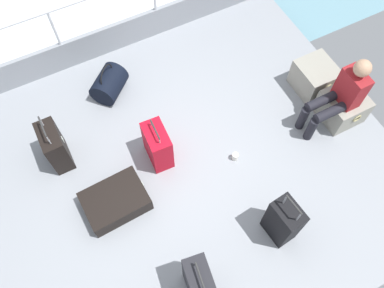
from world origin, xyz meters
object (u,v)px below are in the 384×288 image
cargo_crate_0 (314,77)px  suitcase_4 (55,147)px  suitcase_2 (158,146)px  suitcase_3 (116,201)px  cargo_crate_1 (342,107)px  passenger_seated (340,95)px  duffel_bag (109,84)px  suitcase_1 (283,221)px  suitcase_0 (200,286)px  paper_cup (235,156)px

cargo_crate_0 → suitcase_4: bearing=-98.8°
suitcase_2 → suitcase_3: bearing=-64.0°
cargo_crate_1 → passenger_seated: passenger_seated is taller
suitcase_3 → suitcase_4: 0.98m
cargo_crate_1 → suitcase_2: size_ratio=0.78×
duffel_bag → suitcase_4: bearing=-54.7°
suitcase_1 → suitcase_3: size_ratio=1.20×
suitcase_1 → duffel_bag: bearing=-160.2°
suitcase_2 → suitcase_0: bearing=-10.4°
cargo_crate_1 → suitcase_0: size_ratio=0.66×
suitcase_2 → suitcase_4: 1.21m
suitcase_2 → passenger_seated: bearing=76.5°
cargo_crate_0 → paper_cup: cargo_crate_0 is taller
passenger_seated → suitcase_1: bearing=-55.6°
suitcase_3 → passenger_seated: bearing=86.4°
suitcase_1 → suitcase_2: bearing=-151.6°
suitcase_1 → duffel_bag: suitcase_1 is taller
suitcase_3 → paper_cup: size_ratio=7.28×
passenger_seated → suitcase_4: size_ratio=1.42×
suitcase_3 → suitcase_4: bearing=-157.0°
paper_cup → suitcase_3: bearing=-94.1°
suitcase_0 → suitcase_2: bearing=169.6°
passenger_seated → suitcase_4: (-1.06, -3.26, -0.28)m
suitcase_4 → duffel_bag: bearing=125.3°
suitcase_3 → duffel_bag: bearing=160.5°
duffel_bag → paper_cup: bearing=31.0°
suitcase_1 → duffel_bag: size_ratio=1.49×
suitcase_0 → cargo_crate_1: bearing=112.9°
duffel_bag → suitcase_0: bearing=-2.8°
cargo_crate_0 → suitcase_2: bearing=-89.6°
suitcase_0 → suitcase_1: bearing=99.2°
suitcase_2 → paper_cup: bearing=61.2°
suitcase_2 → suitcase_3: size_ratio=0.93×
passenger_seated → suitcase_1: (0.94, -1.38, -0.24)m
cargo_crate_0 → paper_cup: 1.56m
paper_cup → suitcase_1: bearing=-1.9°
cargo_crate_0 → suitcase_4: size_ratio=0.70×
suitcase_0 → suitcase_3: bearing=-162.6°
suitcase_1 → duffel_bag: 2.83m
suitcase_0 → suitcase_3: suitcase_0 is taller
suitcase_0 → duffel_bag: 2.84m
passenger_seated → suitcase_2: bearing=-103.5°
passenger_seated → suitcase_1: passenger_seated is taller
passenger_seated → cargo_crate_0: bearing=166.2°
suitcase_0 → suitcase_3: (-1.30, -0.41, -0.24)m
passenger_seated → duffel_bag: size_ratio=1.87×
passenger_seated → suitcase_1: size_ratio=1.25×
suitcase_0 → suitcase_1: 1.11m
passenger_seated → paper_cup: size_ratio=10.91×
suitcase_3 → duffel_bag: 1.63m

